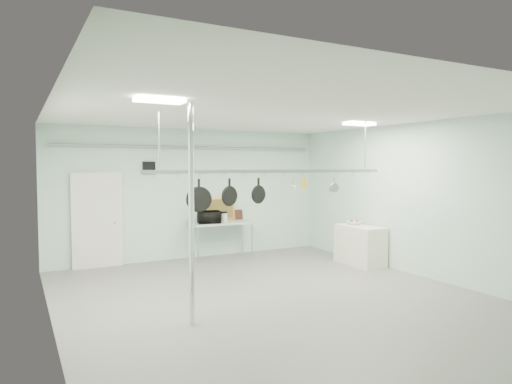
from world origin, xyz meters
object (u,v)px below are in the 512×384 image
pot_rack (275,170)px  coffee_canister (224,218)px  chrome_pole (191,215)px  prep_table (221,225)px  skillet_mid (229,192)px  microwave (209,217)px  side_cabinet (360,245)px  skillet_right (258,190)px  fruit_bowl (354,223)px  skillet_left (199,196)px

pot_rack → coffee_canister: pot_rack is taller
chrome_pole → pot_rack: (1.90, 0.90, 0.63)m
prep_table → skillet_mid: (-1.29, -3.30, 1.01)m
coffee_canister → chrome_pole: bearing=-119.5°
chrome_pole → skillet_mid: 1.38m
microwave → prep_table: bearing=-154.2°
chrome_pole → prep_table: 4.85m
prep_table → skillet_mid: skillet_mid is taller
side_cabinet → coffee_canister: coffee_canister is taller
microwave → skillet_right: (-0.36, -3.21, 0.82)m
skillet_right → pot_rack: bearing=-15.1°
fruit_bowl → skillet_left: 4.75m
side_cabinet → skillet_mid: bearing=-164.0°
fruit_bowl → chrome_pole: bearing=-155.0°
chrome_pole → pot_rack: chrome_pole is taller
side_cabinet → skillet_left: bearing=-165.9°
skillet_mid → skillet_right: bearing=-16.7°
side_cabinet → skillet_mid: skillet_mid is taller
chrome_pole → skillet_mid: (1.01, 0.90, 0.24)m
prep_table → skillet_right: skillet_right is taller
chrome_pole → side_cabinet: 5.37m
side_cabinet → pot_rack: size_ratio=0.25×
pot_rack → fruit_bowl: 3.56m
skillet_right → coffee_canister: bearing=61.4°
prep_table → side_cabinet: size_ratio=1.33×
chrome_pole → skillet_left: size_ratio=5.69×
side_cabinet → pot_rack: pot_rack is taller
prep_table → skillet_mid: size_ratio=3.33×
pot_rack → skillet_right: 0.49m
prep_table → microwave: 0.44m
chrome_pole → skillet_right: chrome_pole is taller
microwave → fruit_bowl: bearing=160.9°
fruit_bowl → skillet_mid: 4.24m
prep_table → side_cabinet: bearing=-40.8°
coffee_canister → prep_table: bearing=136.8°
side_cabinet → pot_rack: (-2.95, -1.10, 1.78)m
microwave → fruit_bowl: size_ratio=1.58×
prep_table → skillet_left: skillet_left is taller
pot_rack → fruit_bowl: (3.02, 1.40, -1.29)m
pot_rack → skillet_right: bearing=180.0°
fruit_bowl → skillet_mid: skillet_mid is taller
skillet_left → skillet_mid: same height
skillet_right → skillet_mid: bearing=164.9°
skillet_right → prep_table: bearing=62.5°
prep_table → pot_rack: (-0.40, -3.30, 1.40)m
skillet_left → skillet_mid: size_ratio=1.17×
prep_table → skillet_mid: 3.68m
pot_rack → microwave: size_ratio=8.92×
prep_table → skillet_left: 3.90m
coffee_canister → skillet_mid: (-1.34, -3.25, 0.83)m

